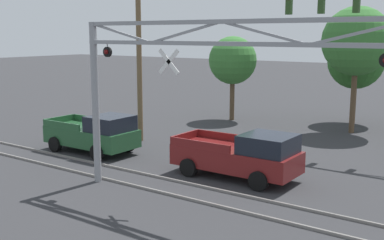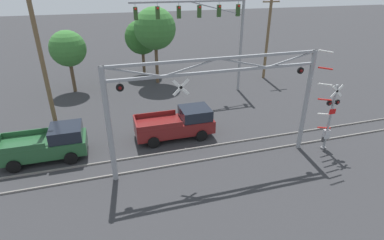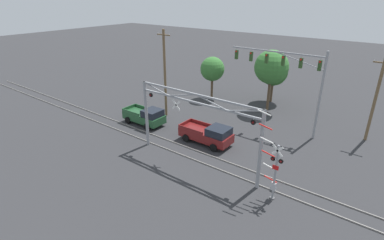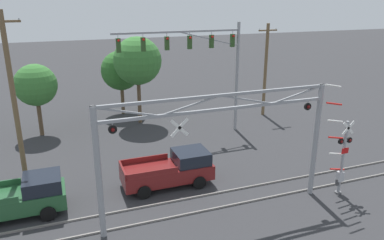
% 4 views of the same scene
% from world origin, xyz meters
% --- Properties ---
extents(rail_track_near, '(80.00, 0.08, 0.10)m').
position_xyz_m(rail_track_near, '(0.00, 16.87, 0.05)').
color(rail_track_near, gray).
rests_on(rail_track_near, ground_plane).
extents(rail_track_far, '(80.00, 0.08, 0.10)m').
position_xyz_m(rail_track_far, '(0.00, 18.31, 0.05)').
color(rail_track_far, gray).
rests_on(rail_track_far, ground_plane).
extents(crossing_gantry, '(11.70, 0.30, 6.24)m').
position_xyz_m(crossing_gantry, '(-0.01, 16.59, 4.10)').
color(crossing_gantry, gray).
rests_on(crossing_gantry, ground_plane).
extents(crossing_signal_mast, '(2.15, 0.35, 6.41)m').
position_xyz_m(crossing_signal_mast, '(7.04, 16.01, 2.23)').
color(crossing_signal_mast, gray).
rests_on(crossing_signal_mast, ground_plane).
extents(traffic_signal_span, '(9.83, 0.39, 8.67)m').
position_xyz_m(traffic_signal_span, '(3.71, 27.57, 6.21)').
color(traffic_signal_span, gray).
rests_on(traffic_signal_span, ground_plane).
extents(pickup_truck_lead, '(5.20, 2.32, 1.95)m').
position_xyz_m(pickup_truck_lead, '(-1.26, 20.26, 0.96)').
color(pickup_truck_lead, maroon).
rests_on(pickup_truck_lead, ground_plane).
extents(pickup_truck_following, '(4.82, 2.32, 1.95)m').
position_xyz_m(pickup_truck_following, '(-9.31, 19.85, 0.96)').
color(pickup_truck_following, '#23512D').
rests_on(pickup_truck_following, ground_plane).
extents(utility_pole_left, '(1.80, 0.28, 9.89)m').
position_xyz_m(utility_pole_left, '(-9.27, 23.19, 5.09)').
color(utility_pole_left, brown).
rests_on(utility_pole_left, ground_plane).
extents(utility_pole_right, '(1.80, 0.28, 8.28)m').
position_xyz_m(utility_pole_right, '(10.77, 30.31, 4.28)').
color(utility_pole_right, brown).
rests_on(utility_pole_right, ground_plane).
extents(background_tree_beyond_span, '(3.59, 3.59, 5.88)m').
position_xyz_m(background_tree_beyond_span, '(-1.37, 35.23, 4.06)').
color(background_tree_beyond_span, brown).
rests_on(background_tree_beyond_span, ground_plane).
extents(background_tree_far_left_verge, '(3.22, 3.22, 5.67)m').
position_xyz_m(background_tree_far_left_verge, '(-8.50, 31.73, 4.04)').
color(background_tree_far_left_verge, brown).
rests_on(background_tree_far_left_verge, ground_plane).
extents(background_tree_far_right_verge, '(4.01, 4.01, 7.40)m').
position_xyz_m(background_tree_far_right_verge, '(-0.46, 32.10, 5.37)').
color(background_tree_far_right_verge, brown).
rests_on(background_tree_far_right_verge, ground_plane).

